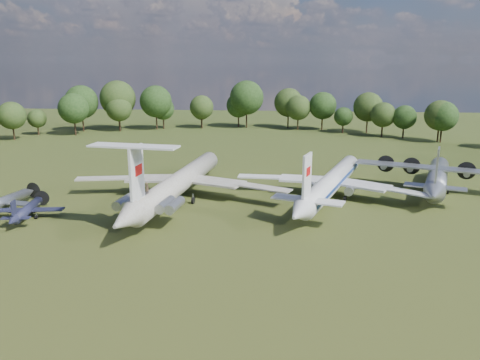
# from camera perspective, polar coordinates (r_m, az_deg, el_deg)

# --- Properties ---
(ground) EXTENTS (300.00, 300.00, 0.00)m
(ground) POSITION_cam_1_polar(r_m,az_deg,el_deg) (78.58, -5.77, -3.07)
(ground) COLOR #1F3D14
(ground) RESTS_ON ground
(il62_airliner) EXTENTS (44.86, 54.90, 4.94)m
(il62_airliner) POSITION_cam_1_polar(r_m,az_deg,el_deg) (81.34, -7.31, -0.70)
(il62_airliner) COLOR silver
(il62_airliner) RESTS_ON ground
(tu104_jet) EXTENTS (47.38, 54.54, 4.59)m
(tu104_jet) POSITION_cam_1_polar(r_m,az_deg,el_deg) (82.84, 11.05, -0.70)
(tu104_jet) COLOR silver
(tu104_jet) RESTS_ON ground
(an12_transport) EXTENTS (38.88, 41.01, 4.35)m
(an12_transport) POSITION_cam_1_polar(r_m,az_deg,el_deg) (92.94, 22.87, -0.01)
(an12_transport) COLOR #999CA1
(an12_transport) RESTS_ON ground
(small_prop_west) EXTENTS (12.53, 15.73, 2.10)m
(small_prop_west) POSITION_cam_1_polar(r_m,az_deg,el_deg) (78.49, -24.48, -3.56)
(small_prop_west) COLOR black
(small_prop_west) RESTS_ON ground
(small_prop_northwest) EXTENTS (14.73, 18.14, 2.37)m
(small_prop_northwest) POSITION_cam_1_polar(r_m,az_deg,el_deg) (83.81, -26.92, -2.65)
(small_prop_northwest) COLOR #94969C
(small_prop_northwest) RESTS_ON ground
(person_on_il62) EXTENTS (0.71, 0.55, 1.71)m
(person_on_il62) POSITION_cam_1_polar(r_m,az_deg,el_deg) (68.09, -11.28, -0.96)
(person_on_il62) COLOR #976E4C
(person_on_il62) RESTS_ON il62_airliner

